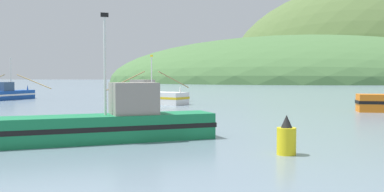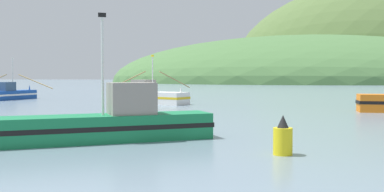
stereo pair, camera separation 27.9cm
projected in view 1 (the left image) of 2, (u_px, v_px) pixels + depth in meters
name	position (u px, v px, depth m)	size (l,w,h in m)	color
hill_far_center	(360.00, 81.00, 239.46)	(144.61, 115.69, 102.01)	#516B38
hill_far_left	(302.00, 82.00, 202.62)	(175.80, 140.64, 41.34)	#47703D
fishing_boat_green	(101.00, 124.00, 20.31)	(11.14, 6.40, 5.92)	#197A47
fishing_boat_blue	(10.00, 94.00, 55.32)	(11.80, 6.82, 5.27)	#19479E
fishing_boat_white	(150.00, 96.00, 47.60)	(8.32, 11.37, 5.24)	white
channel_buoy	(286.00, 138.00, 17.01)	(0.74, 0.74, 1.55)	yellow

